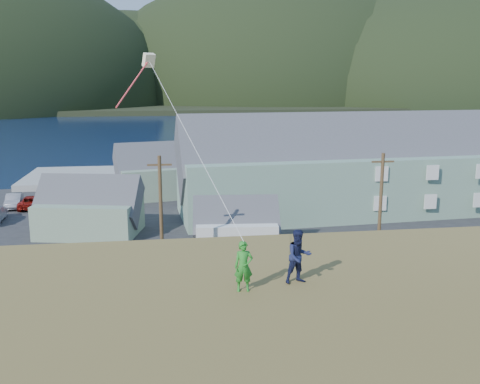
# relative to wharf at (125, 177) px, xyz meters

# --- Properties ---
(ground) EXTENTS (900.00, 900.00, 0.00)m
(ground) POSITION_rel_wharf_xyz_m (6.00, -40.00, -0.45)
(ground) COLOR #0A1638
(ground) RESTS_ON ground
(grass_strip) EXTENTS (110.00, 8.00, 0.10)m
(grass_strip) POSITION_rel_wharf_xyz_m (6.00, -42.00, -0.40)
(grass_strip) COLOR #4C3D19
(grass_strip) RESTS_ON ground
(waterfront_lot) EXTENTS (72.00, 36.00, 0.12)m
(waterfront_lot) POSITION_rel_wharf_xyz_m (6.00, -23.00, -0.39)
(waterfront_lot) COLOR #28282B
(waterfront_lot) RESTS_ON ground
(wharf) EXTENTS (26.00, 14.00, 0.90)m
(wharf) POSITION_rel_wharf_xyz_m (0.00, 0.00, 0.00)
(wharf) COLOR gray
(wharf) RESTS_ON ground
(far_shore) EXTENTS (900.00, 320.00, 2.00)m
(far_shore) POSITION_rel_wharf_xyz_m (6.00, 290.00, 0.55)
(far_shore) COLOR black
(far_shore) RESTS_ON ground
(far_hills) EXTENTS (760.00, 265.00, 143.00)m
(far_hills) POSITION_rel_wharf_xyz_m (41.59, 239.38, 1.55)
(far_hills) COLOR black
(far_hills) RESTS_ON ground
(lodge) EXTENTS (35.78, 12.25, 12.38)m
(lodge) POSITION_rel_wharf_xyz_m (24.25, -21.99, 4.31)
(lodge) COLOR slate
(lodge) RESTS_ON waterfront_lot
(shed_palegreen_near) EXTENTS (9.79, 7.21, 6.41)m
(shed_palegreen_near) POSITION_rel_wharf_xyz_m (-1.23, -26.55, 1.98)
(shed_palegreen_near) COLOR gray
(shed_palegreen_near) RESTS_ON waterfront_lot
(shed_white) EXTENTS (7.08, 5.00, 5.35)m
(shed_white) POSITION_rel_wharf_xyz_m (10.86, -32.86, 1.63)
(shed_white) COLOR silver
(shed_white) RESTS_ON waterfront_lot
(shed_palegreen_far) EXTENTS (12.57, 8.75, 7.73)m
(shed_palegreen_far) POSITION_rel_wharf_xyz_m (5.54, -11.27, 2.50)
(shed_palegreen_far) COLOR slate
(shed_palegreen_far) RESTS_ON waterfront_lot
(utility_poles) EXTENTS (32.97, 0.24, 8.50)m
(utility_poles) POSITION_rel_wharf_xyz_m (4.27, -38.50, 3.90)
(utility_poles) COLOR #47331E
(utility_poles) RESTS_ON waterfront_lot
(parked_cars) EXTENTS (22.08, 12.18, 1.55)m
(parked_cars) POSITION_rel_wharf_xyz_m (-4.13, -18.36, 0.38)
(parked_cars) COLOR gray
(parked_cars) RESTS_ON waterfront_lot
(kite_flyer_green) EXTENTS (0.58, 0.40, 1.55)m
(kite_flyer_green) POSITION_rel_wharf_xyz_m (7.68, -58.21, 7.53)
(kite_flyer_green) COLOR #227D23
(kite_flyer_green) RESTS_ON hillside
(kite_flyer_navy) EXTENTS (0.95, 0.80, 1.73)m
(kite_flyer_navy) POSITION_rel_wharf_xyz_m (9.48, -57.81, 7.61)
(kite_flyer_navy) COLOR #161C3F
(kite_flyer_navy) RESTS_ON hillside
(kite_rig) EXTENTS (2.03, 4.28, 10.06)m
(kite_rig) POSITION_rel_wharf_xyz_m (4.84, -50.59, 13.56)
(kite_rig) COLOR #FFF1C2
(kite_rig) RESTS_ON ground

